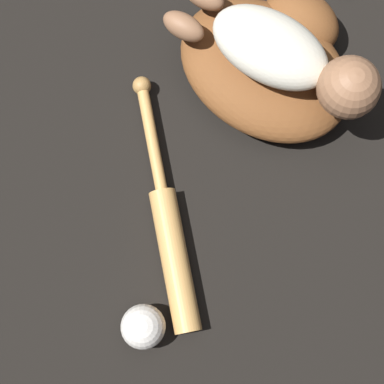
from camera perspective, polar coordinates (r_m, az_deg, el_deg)
The scene contains 5 objects.
ground_plane at distance 1.17m, azimuth 6.01°, elevation 8.99°, with size 6.00×6.00×0.00m, color black.
baseball_glove at distance 1.14m, azimuth 7.00°, elevation 11.48°, with size 0.36×0.33×0.09m.
baby_figure at distance 1.05m, azimuth 8.54°, elevation 11.80°, with size 0.37×0.21×0.10m.
baseball_bat at distance 1.08m, azimuth -2.00°, elevation -3.63°, with size 0.41×0.24×0.05m.
baseball at distance 1.05m, azimuth -4.37°, elevation -11.85°, with size 0.07×0.07×0.07m.
Camera 1 is at (0.25, -0.37, 1.08)m, focal length 60.00 mm.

